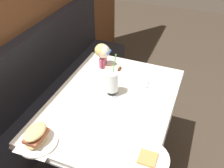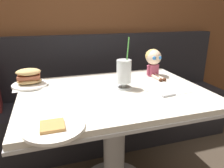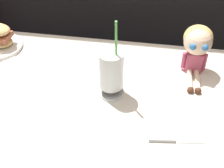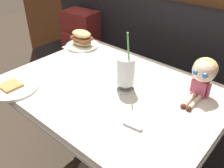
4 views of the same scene
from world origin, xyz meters
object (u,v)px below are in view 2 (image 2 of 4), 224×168
(toast_plate, at_px, (54,127))
(butter_knife, at_px, (174,95))
(seated_doll, at_px, (154,59))
(milkshake_glass, at_px, (124,73))
(sandwich_plate, at_px, (29,79))

(toast_plate, distance_m, butter_knife, 0.69)
(toast_plate, relative_size, seated_doll, 1.15)
(toast_plate, xyz_separation_m, seated_doll, (0.74, 0.56, 0.12))
(toast_plate, xyz_separation_m, milkshake_glass, (0.44, 0.37, 0.09))
(milkshake_glass, bearing_deg, toast_plate, -139.97)
(milkshake_glass, relative_size, butter_knife, 1.34)
(sandwich_plate, xyz_separation_m, seated_doll, (0.86, -0.03, 0.08))
(milkshake_glass, bearing_deg, butter_knife, -40.14)
(butter_knife, height_order, seated_doll, seated_doll)
(toast_plate, distance_m, milkshake_glass, 0.58)
(sandwich_plate, bearing_deg, milkshake_glass, -21.86)
(sandwich_plate, relative_size, butter_knife, 0.93)
(toast_plate, height_order, milkshake_glass, milkshake_glass)
(toast_plate, bearing_deg, milkshake_glass, 40.03)
(milkshake_glass, bearing_deg, sandwich_plate, 158.14)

